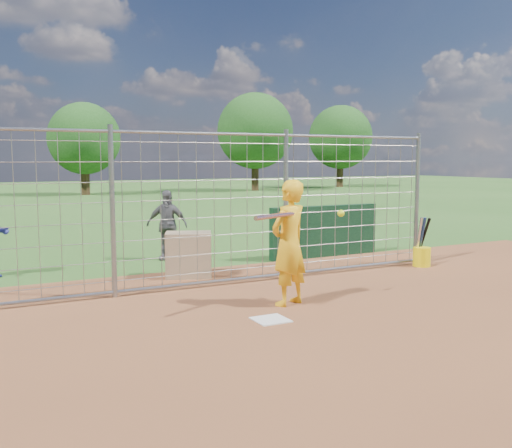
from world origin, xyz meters
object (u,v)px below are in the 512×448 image
batter (289,243)px  equipment_bin (189,255)px  bucket_with_bats (422,254)px  bystander_b (167,225)px

batter → equipment_bin: 2.63m
batter → bucket_with_bats: (3.82, 1.36, -0.66)m
batter → equipment_bin: (-0.58, 2.51, -0.50)m
bystander_b → bucket_with_bats: bearing=-2.8°
batter → bucket_with_bats: 4.11m
bystander_b → equipment_bin: 1.91m
bystander_b → batter: bearing=-52.3°
equipment_bin → bucket_with_bats: bucket_with_bats is taller
batter → bystander_b: bearing=-106.9°
batter → equipment_bin: batter is taller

